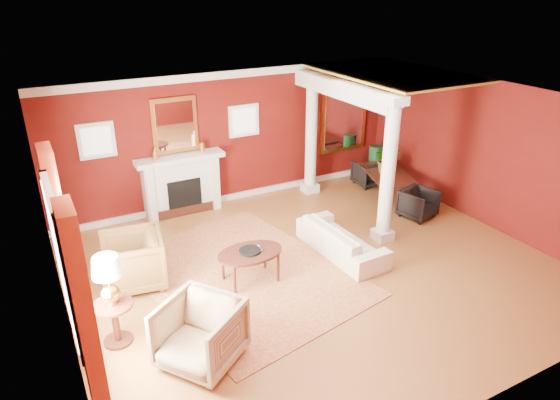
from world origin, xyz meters
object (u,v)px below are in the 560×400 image
coffee_table (250,254)px  armchair_stripe (200,331)px  dining_table (388,178)px  armchair_leopard (132,258)px  side_table (110,287)px  sofa (342,235)px

coffee_table → armchair_stripe: bearing=-134.1°
armchair_stripe → dining_table: armchair_stripe is taller
armchair_leopard → side_table: (-0.55, -1.32, 0.40)m
armchair_leopard → dining_table: bearing=108.5°
sofa → armchair_leopard: bearing=75.8°
side_table → dining_table: (6.60, 2.26, -0.45)m
armchair_stripe → coffee_table: 2.00m
sofa → coffee_table: size_ratio=1.74×
armchair_stripe → side_table: (-0.89, 0.92, 0.41)m
sofa → armchair_stripe: 3.58m
armchair_leopard → side_table: bearing=-13.0°
side_table → dining_table: bearing=18.9°
armchair_leopard → coffee_table: (1.73, -0.80, 0.01)m
armchair_stripe → dining_table: 6.54m
armchair_leopard → sofa: bearing=87.9°
armchair_stripe → dining_table: size_ratio=0.60×
armchair_leopard → armchair_stripe: size_ratio=1.02×
sofa → armchair_leopard: 3.68m
coffee_table → side_table: side_table is taller
armchair_stripe → coffee_table: size_ratio=0.88×
armchair_leopard → dining_table: 6.13m
sofa → coffee_table: (-1.87, -0.05, 0.13)m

